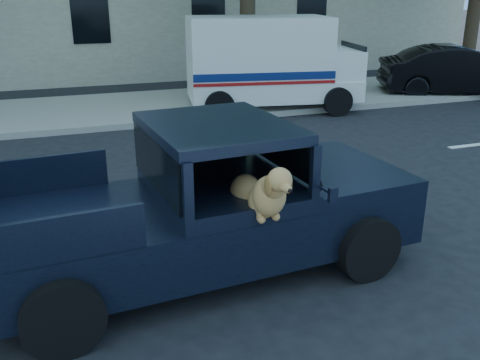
{
  "coord_description": "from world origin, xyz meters",
  "views": [
    {
      "loc": [
        -0.53,
        -5.19,
        3.17
      ],
      "look_at": [
        1.29,
        -0.12,
        1.22
      ],
      "focal_mm": 40.0,
      "sensor_mm": 36.0,
      "label": 1
    }
  ],
  "objects": [
    {
      "name": "ground",
      "position": [
        0.0,
        0.0,
        0.0
      ],
      "size": [
        120.0,
        120.0,
        0.0
      ],
      "primitive_type": "plane",
      "color": "black",
      "rests_on": "ground"
    },
    {
      "name": "far_sidewalk",
      "position": [
        0.0,
        9.2,
        0.07
      ],
      "size": [
        60.0,
        4.0,
        0.15
      ],
      "primitive_type": "cube",
      "color": "gray",
      "rests_on": "ground"
    },
    {
      "name": "lane_stripes",
      "position": [
        2.0,
        3.4,
        0.01
      ],
      "size": [
        21.6,
        0.14,
        0.01
      ],
      "primitive_type": null,
      "color": "silver",
      "rests_on": "ground"
    },
    {
      "name": "pickup_truck",
      "position": [
        0.86,
        0.25,
        0.6
      ],
      "size": [
        5.06,
        2.64,
        1.77
      ],
      "rotation": [
        0.0,
        0.0,
        0.07
      ],
      "color": "black",
      "rests_on": "ground"
    },
    {
      "name": "mail_truck",
      "position": [
        5.06,
        8.1,
        1.07
      ],
      "size": [
        4.75,
        2.92,
        2.45
      ],
      "rotation": [
        0.0,
        0.0,
        -0.17
      ],
      "color": "silver",
      "rests_on": "ground"
    },
    {
      "name": "parked_sedan",
      "position": [
        11.21,
        7.93,
        0.76
      ],
      "size": [
        3.25,
        4.85,
        1.51
      ],
      "primitive_type": "imported",
      "rotation": [
        0.0,
        0.0,
        1.18
      ],
      "color": "black",
      "rests_on": "ground"
    }
  ]
}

